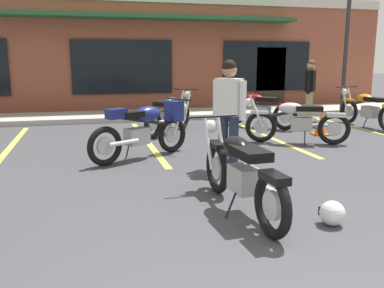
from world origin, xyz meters
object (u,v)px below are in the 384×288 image
Objects in this scene: motorcycle_foreground_classic at (240,171)px; person_in_shorts_foreground at (310,87)px; motorcycle_cream_vintage at (258,109)px; traffic_cone at (321,124)px; helmet_on_pavement at (332,213)px; motorcycle_black_cruiser at (296,121)px; motorcycle_red_sportbike at (169,113)px; motorcycle_green_cafe_racer at (367,109)px; motorcycle_orange_scrambler at (146,127)px; person_in_black_shirt at (229,108)px.

motorcycle_foreground_classic is 1.26× the size of person_in_shorts_foreground.
motorcycle_cream_vintage is 3.40× the size of traffic_cone.
person_in_shorts_foreground is 6.44× the size of helmet_on_pavement.
motorcycle_red_sportbike is at bearing 141.39° from motorcycle_black_cruiser.
motorcycle_green_cafe_racer is at bearing 42.45° from motorcycle_foreground_classic.
motorcycle_black_cruiser and motorcycle_green_cafe_racer have the same top height.
motorcycle_orange_scrambler is at bearing -140.87° from motorcycle_cream_vintage.
person_in_black_shirt is (1.12, -1.08, 0.42)m from motorcycle_orange_scrambler.
person_in_black_shirt is at bearing -142.69° from traffic_cone.
traffic_cone is at bearing 35.75° from motorcycle_black_cruiser.
helmet_on_pavement is (1.41, -3.49, -0.40)m from motorcycle_orange_scrambler.
helmet_on_pavement is at bearing -38.88° from motorcycle_foreground_classic.
person_in_black_shirt is (-2.09, -3.69, 0.49)m from motorcycle_cream_vintage.
motorcycle_cream_vintage is 1.07× the size of person_in_black_shirt.
traffic_cone is (3.03, 2.31, -0.69)m from person_in_black_shirt.
helmet_on_pavement is (0.77, -0.62, -0.33)m from motorcycle_foreground_classic.
motorcycle_red_sportbike is at bearing 87.48° from motorcycle_foreground_classic.
person_in_black_shirt reaches higher than motorcycle_red_sportbike.
motorcycle_orange_scrambler is 1.62m from person_in_black_shirt.
motorcycle_foreground_classic reaches higher than traffic_cone.
motorcycle_black_cruiser is at bearing -92.58° from motorcycle_cream_vintage.
helmet_on_pavement is (-3.48, -6.55, -0.82)m from person_in_shorts_foreground.
motorcycle_black_cruiser is 1.04× the size of motorcycle_orange_scrambler.
motorcycle_foreground_classic and motorcycle_green_cafe_racer have the same top height.
motorcycle_green_cafe_racer is 1.58m from person_in_shorts_foreground.
motorcycle_green_cafe_racer is 1.87m from traffic_cone.
motorcycle_cream_vintage is at bearing 73.55° from helmet_on_pavement.
motorcycle_black_cruiser reaches higher than helmet_on_pavement.
motorcycle_green_cafe_racer reaches higher than traffic_cone.
motorcycle_black_cruiser is 2.14m from motorcycle_cream_vintage.
person_in_black_shirt is (0.48, 1.78, 0.49)m from motorcycle_foreground_classic.
motorcycle_red_sportbike is (0.23, 5.14, 0.00)m from motorcycle_foreground_classic.
traffic_cone is at bearing 16.42° from motorcycle_orange_scrambler.
person_in_black_shirt is 3.87m from traffic_cone.
person_in_black_shirt is at bearing -141.91° from motorcycle_black_cruiser.
person_in_shorts_foreground is (-0.98, 1.14, 0.49)m from motorcycle_green_cafe_racer.
motorcycle_orange_scrambler is at bearing -161.85° from motorcycle_green_cafe_racer.
motorcycle_red_sportbike is 0.89× the size of motorcycle_black_cruiser.
motorcycle_foreground_classic is at bearing -137.55° from motorcycle_green_cafe_racer.
motorcycle_foreground_classic is 1.17× the size of motorcycle_cream_vintage.
person_in_shorts_foreground is at bearing 54.31° from motorcycle_foreground_classic.
motorcycle_red_sportbike is 6.72× the size of helmet_on_pavement.
helmet_on_pavement is 0.49× the size of traffic_cone.
motorcycle_foreground_classic is at bearing 141.12° from helmet_on_pavement.
motorcycle_orange_scrambler is (-0.86, -2.28, 0.07)m from motorcycle_red_sportbike.
person_in_black_shirt reaches higher than motorcycle_orange_scrambler.
motorcycle_foreground_classic is 1.07× the size of motorcycle_black_cruiser.
motorcycle_black_cruiser and motorcycle_orange_scrambler have the same top height.
motorcycle_cream_vintage is 4.27m from person_in_black_shirt.
motorcycle_foreground_classic is 1.12× the size of motorcycle_orange_scrambler.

